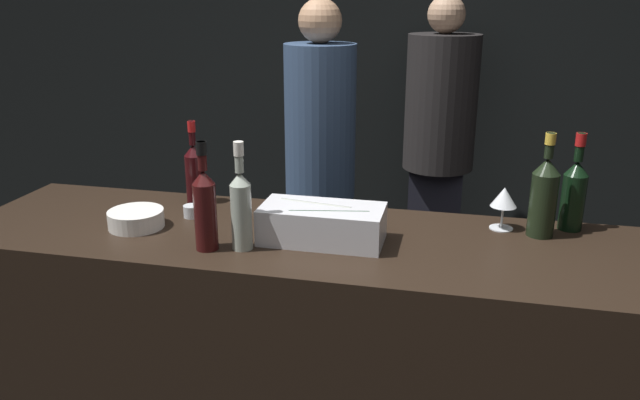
# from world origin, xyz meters

# --- Properties ---
(wall_back_chalkboard) EXTENTS (6.40, 0.06, 2.80)m
(wall_back_chalkboard) POSITION_xyz_m (0.00, 2.50, 1.40)
(wall_back_chalkboard) COLOR black
(wall_back_chalkboard) RESTS_ON ground_plane
(bar_counter) EXTENTS (2.57, 0.69, 1.05)m
(bar_counter) POSITION_xyz_m (0.00, 0.34, 0.52)
(bar_counter) COLOR black
(bar_counter) RESTS_ON ground_plane
(ice_bin_with_bottles) EXTENTS (0.41, 0.20, 0.12)m
(ice_bin_with_bottles) POSITION_xyz_m (0.02, 0.31, 1.12)
(ice_bin_with_bottles) COLOR silver
(ice_bin_with_bottles) RESTS_ON bar_counter
(bowl_white) EXTENTS (0.20, 0.20, 0.06)m
(bowl_white) POSITION_xyz_m (-0.65, 0.28, 1.08)
(bowl_white) COLOR silver
(bowl_white) RESTS_ON bar_counter
(wine_glass) EXTENTS (0.09, 0.09, 0.15)m
(wine_glass) POSITION_xyz_m (0.62, 0.56, 1.16)
(wine_glass) COLOR silver
(wine_glass) RESTS_ON bar_counter
(candle_votive) EXTENTS (0.06, 0.06, 0.05)m
(candle_votive) POSITION_xyz_m (-0.50, 0.43, 1.07)
(candle_votive) COLOR silver
(candle_votive) RESTS_ON bar_counter
(red_wine_bottle_black_foil) EXTENTS (0.07, 0.07, 0.36)m
(red_wine_bottle_black_foil) POSITION_xyz_m (-0.33, 0.16, 1.20)
(red_wine_bottle_black_foil) COLOR #380F0F
(red_wine_bottle_black_foil) RESTS_ON bar_counter
(white_wine_bottle) EXTENTS (0.07, 0.07, 0.36)m
(white_wine_bottle) POSITION_xyz_m (-0.22, 0.18, 1.20)
(white_wine_bottle) COLOR #9EA899
(white_wine_bottle) RESTS_ON bar_counter
(red_wine_bottle_burgundy) EXTENTS (0.08, 0.08, 0.35)m
(red_wine_bottle_burgundy) POSITION_xyz_m (0.85, 0.61, 1.19)
(red_wine_bottle_burgundy) COLOR black
(red_wine_bottle_burgundy) RESTS_ON bar_counter
(champagne_bottle) EXTENTS (0.09, 0.09, 0.36)m
(champagne_bottle) POSITION_xyz_m (0.74, 0.52, 1.20)
(champagne_bottle) COLOR black
(champagne_bottle) RESTS_ON bar_counter
(red_wine_bottle_tall) EXTENTS (0.07, 0.07, 0.33)m
(red_wine_bottle_tall) POSITION_xyz_m (-0.56, 0.59, 1.18)
(red_wine_bottle_tall) COLOR black
(red_wine_bottle_tall) RESTS_ON bar_counter
(person_in_hoodie) EXTENTS (0.41, 0.41, 1.83)m
(person_in_hoodie) POSITION_xyz_m (0.33, 2.05, 1.02)
(person_in_hoodie) COLOR black
(person_in_hoodie) RESTS_ON ground_plane
(person_blond_tee) EXTENTS (0.36, 0.36, 1.82)m
(person_blond_tee) POSITION_xyz_m (-0.23, 1.40, 1.02)
(person_blond_tee) COLOR black
(person_blond_tee) RESTS_ON ground_plane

